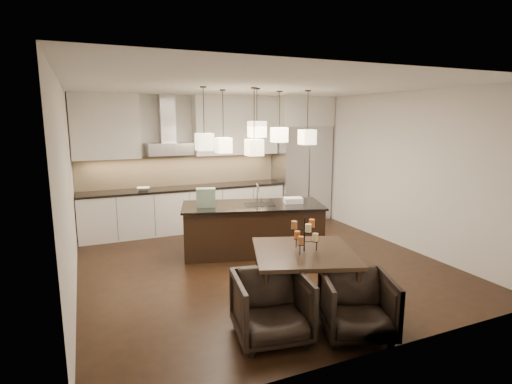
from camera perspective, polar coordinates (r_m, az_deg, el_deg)
name	(u,v)px	position (r m, az deg, el deg)	size (l,w,h in m)	color
floor	(261,264)	(6.61, 0.70, -10.24)	(5.50, 5.50, 0.02)	black
ceiling	(261,86)	(6.20, 0.76, 14.95)	(5.50, 5.50, 0.02)	white
wall_back	(209,161)	(8.82, -6.67, 4.38)	(5.50, 0.02, 2.80)	silver
wall_front	(381,218)	(3.94, 17.46, -3.62)	(5.50, 0.02, 2.80)	silver
wall_left	(67,191)	(5.71, -25.40, 0.12)	(0.02, 5.50, 2.80)	silver
wall_right	(398,170)	(7.79, 19.61, 3.04)	(0.02, 5.50, 2.80)	silver
refrigerator	(301,173)	(9.34, 6.49, 2.72)	(1.20, 0.72, 2.15)	#B7B7BA
fridge_panel	(303,112)	(9.26, 6.68, 11.34)	(1.26, 0.72, 0.65)	silver
lower_cabinets	(186,210)	(8.50, -9.92, -2.50)	(4.21, 0.62, 0.88)	silver
countertop	(186,188)	(8.41, -10.02, 0.56)	(4.21, 0.66, 0.04)	black
backsplash	(182,170)	(8.65, -10.56, 3.06)	(4.21, 0.02, 0.63)	#C3B08D
upper_cab_left	(105,126)	(8.22, -20.73, 8.76)	(1.25, 0.35, 1.25)	silver
upper_cab_right	(236,125)	(8.77, -2.91, 9.48)	(1.86, 0.35, 1.25)	silver
hood_canopy	(169,149)	(8.29, -12.31, 6.05)	(0.90, 0.52, 0.24)	#B7B7BA
hood_chimney	(167,119)	(8.38, -12.62, 10.19)	(0.30, 0.28, 0.96)	#B7B7BA
fruit_bowl	(143,189)	(8.20, -15.80, 0.43)	(0.26, 0.26, 0.06)	silver
island_body	(253,229)	(7.01, -0.49, -5.37)	(2.34, 0.93, 0.82)	black
island_top	(253,205)	(6.91, -0.50, -1.94)	(2.41, 1.01, 0.04)	black
faucet	(257,193)	(6.97, 0.17, -0.18)	(0.09, 0.22, 0.36)	silver
tote_bag	(206,198)	(6.74, -7.18, -0.79)	(0.32, 0.17, 0.32)	#19512A
food_container	(293,200)	(7.05, 5.32, -1.18)	(0.32, 0.22, 0.09)	silver
dining_table	(303,278)	(5.12, 6.80, -12.16)	(1.20, 1.20, 0.72)	black
candelabra	(304,234)	(4.93, 6.94, -6.01)	(0.35, 0.35, 0.42)	black
candle_a	(315,237)	(4.97, 8.47, -6.40)	(0.07, 0.07, 0.10)	beige
candle_b	(297,235)	(5.04, 5.93, -6.10)	(0.07, 0.07, 0.10)	#D16223
candle_c	(301,240)	(4.82, 6.40, -6.88)	(0.07, 0.07, 0.10)	#A86131
candle_d	(312,223)	(5.00, 7.98, -4.44)	(0.07, 0.07, 0.10)	#D16223
candle_e	(294,225)	(4.90, 5.49, -4.71)	(0.07, 0.07, 0.10)	#A86131
candle_f	(308,228)	(4.79, 7.48, -5.12)	(0.07, 0.07, 0.10)	beige
armchair_left	(272,307)	(4.41, 2.23, -16.08)	(0.76, 0.79, 0.71)	black
armchair_right	(357,305)	(4.60, 14.28, -15.43)	(0.73, 0.75, 0.68)	black
pendant_a	(204,142)	(6.24, -7.39, 7.11)	(0.24, 0.24, 0.26)	#FFEBB9
pendant_b	(223,145)	(6.88, -4.67, 6.67)	(0.24, 0.24, 0.26)	#FFEBB9
pendant_c	(257,129)	(6.52, 0.13, 8.95)	(0.24, 0.24, 0.26)	#FFEBB9
pendant_d	(279,135)	(7.18, 3.33, 8.15)	(0.24, 0.24, 0.26)	#FFEBB9
pendant_e	(307,137)	(7.10, 7.31, 7.79)	(0.24, 0.24, 0.26)	#FFEBB9
pendant_f	(254,147)	(6.38, -0.26, 6.38)	(0.24, 0.24, 0.26)	#FFEBB9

